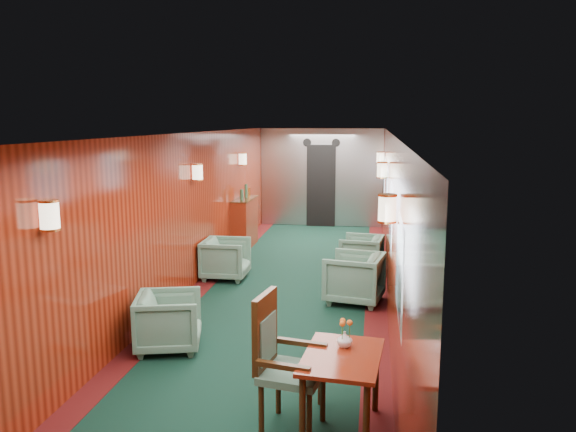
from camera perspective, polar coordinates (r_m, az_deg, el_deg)
The scene contains 12 objects.
room at distance 7.92m, azimuth -0.58°, elevation 2.83°, with size 12.00×12.10×2.40m.
bulkhead at distance 13.80m, azimuth 3.41°, elevation 3.87°, with size 2.98×0.17×2.39m.
windows_right at distance 8.09m, azimuth 10.17°, elevation 1.50°, with size 0.02×8.60×0.80m.
wall_sconces at distance 8.46m, azimuth 0.05°, elevation 4.32°, with size 2.97×7.97×0.25m.
dining_table at distance 4.84m, azimuth 5.50°, elevation -15.03°, with size 0.71×0.95×0.67m.
side_chair at distance 4.84m, azimuth -0.79°, elevation -14.08°, with size 0.60×0.62×1.17m.
credenza at distance 11.57m, azimuth -4.46°, elevation -0.62°, with size 0.35×1.13×1.29m.
flower_vase at distance 4.92m, azimuth 5.77°, elevation -12.36°, with size 0.13×0.13×0.14m, color silver.
armchair_left_near at distance 6.63m, azimuth -12.01°, elevation -10.42°, with size 0.70×0.72×0.65m, color #204B3E.
armchair_left_far at distance 9.31m, azimuth -6.33°, elevation -4.34°, with size 0.71×0.73×0.67m, color #204B3E.
armchair_right_near at distance 8.13m, azimuth 6.73°, elevation -6.26°, with size 0.76×0.79×0.72m, color #204B3E.
armchair_right_far at distance 9.74m, azimuth 7.47°, elevation -3.82°, with size 0.68×0.70×0.64m, color #204B3E.
Camera 1 is at (1.27, -7.76, 2.58)m, focal length 35.00 mm.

